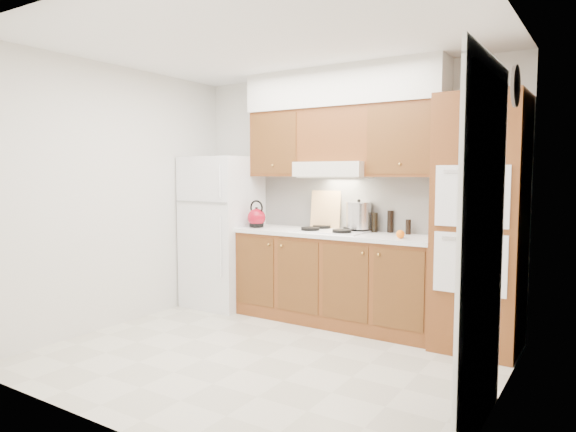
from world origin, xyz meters
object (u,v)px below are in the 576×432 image
object	(u,v)px
oven_cabinet	(480,224)
kettle	(257,218)
stock_pot	(359,216)
fridge	(223,232)

from	to	relation	value
oven_cabinet	kettle	size ratio (longest dim) A/B	11.08
oven_cabinet	stock_pot	xyz separation A→B (m)	(-1.23, 0.18, 0.00)
fridge	stock_pot	xyz separation A→B (m)	(1.62, 0.22, 0.24)
fridge	stock_pot	distance (m)	1.65
oven_cabinet	stock_pot	bearing A→B (deg)	171.63
fridge	stock_pot	world-z (taller)	fridge
oven_cabinet	stock_pot	world-z (taller)	oven_cabinet
fridge	kettle	distance (m)	0.55
fridge	stock_pot	size ratio (longest dim) A/B	6.54
oven_cabinet	kettle	distance (m)	2.33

